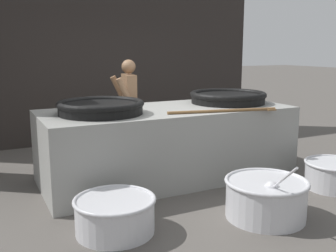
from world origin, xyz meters
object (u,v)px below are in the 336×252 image
at_px(prep_bowl_meat, 115,213).
at_px(giant_wok_near, 101,107).
at_px(giant_wok_far, 228,97).
at_px(prep_bowl_extra, 334,174).
at_px(prep_bowl_vegetables, 266,197).
at_px(cook, 129,106).

bearing_deg(prep_bowl_meat, giant_wok_near, 78.05).
distance_m(giant_wok_far, prep_bowl_extra, 1.88).
xyz_separation_m(giant_wok_far, prep_bowl_vegetables, (-0.74, -1.82, -0.86)).
bearing_deg(giant_wok_near, prep_bowl_meat, -101.95).
xyz_separation_m(giant_wok_far, prep_bowl_meat, (-2.34, -1.43, -0.90)).
distance_m(cook, prep_bowl_meat, 2.83).
bearing_deg(giant_wok_near, prep_bowl_extra, -26.01).
bearing_deg(prep_bowl_extra, prep_bowl_vegetables, -166.97).
bearing_deg(cook, giant_wok_far, 146.89).
bearing_deg(cook, prep_bowl_extra, 135.09).
distance_m(giant_wok_far, cook, 1.64).
bearing_deg(prep_bowl_extra, giant_wok_far, 114.91).
height_order(giant_wok_far, prep_bowl_meat, giant_wok_far).
relative_size(giant_wok_near, prep_bowl_vegetables, 0.97).
relative_size(giant_wok_near, giant_wok_far, 0.95).
height_order(prep_bowl_vegetables, prep_bowl_extra, prep_bowl_vegetables).
relative_size(giant_wok_far, prep_bowl_meat, 1.40).
bearing_deg(prep_bowl_meat, giant_wok_far, 31.44).
relative_size(cook, prep_bowl_meat, 1.98).
bearing_deg(prep_bowl_meat, prep_bowl_vegetables, -13.96).
xyz_separation_m(prep_bowl_vegetables, prep_bowl_extra, (1.44, 0.33, -0.04)).
xyz_separation_m(cook, prep_bowl_vegetables, (0.48, -2.91, -0.66)).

